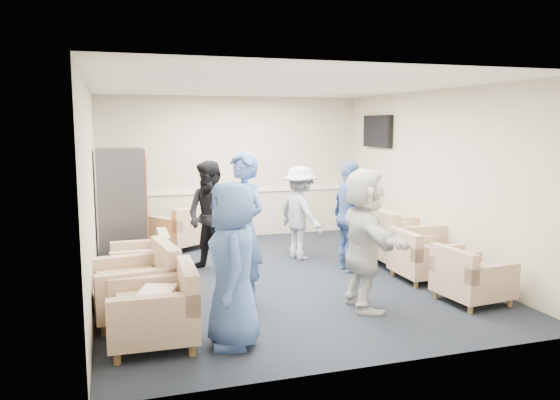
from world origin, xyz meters
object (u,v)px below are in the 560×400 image
object	(u,v)px
person_front_left	(233,265)
person_front_right	(364,239)
armchair_left_mid	(139,288)
person_back_left	(211,217)
person_back_right	(301,213)
armchair_corner	(182,231)
armchair_right_far	(372,235)
person_mid_left	(243,229)
armchair_right_midfar	(401,242)
person_mid_right	(350,217)
armchair_left_near	(159,312)
armchair_left_far	(144,263)
armchair_right_midnear	(421,259)
armchair_right_near	(470,279)
vending_machine	(122,206)

from	to	relation	value
person_front_left	person_front_right	size ratio (longest dim) A/B	0.97
armchair_left_mid	person_back_left	size ratio (longest dim) A/B	0.61
armchair_left_mid	person_front_left	world-z (taller)	person_front_left
person_front_left	person_back_right	world-z (taller)	person_front_left
armchair_corner	person_back_right	distance (m)	2.21
armchair_right_far	person_back_right	bearing A→B (deg)	91.63
person_mid_left	armchair_right_midfar	bearing A→B (deg)	87.64
armchair_left_mid	armchair_right_far	world-z (taller)	armchair_left_mid
person_mid_left	person_front_right	size ratio (longest dim) A/B	1.10
person_mid_left	person_mid_right	bearing A→B (deg)	94.94
armchair_left_near	armchair_right_far	world-z (taller)	armchair_right_far
armchair_corner	person_front_right	distance (m)	4.17
armchair_left_far	person_back_left	size ratio (longest dim) A/B	0.47
person_mid_left	person_back_left	distance (m)	1.57
armchair_right_midfar	person_back_left	xyz separation A→B (m)	(-2.85, 0.52, 0.45)
person_front_left	person_mid_right	bearing A→B (deg)	141.23
person_back_left	armchair_left_mid	bearing A→B (deg)	-80.37
armchair_right_midnear	armchair_corner	distance (m)	4.18
armchair_left_mid	armchair_right_midfar	world-z (taller)	armchair_right_midfar
armchair_corner	armchair_left_far	bearing A→B (deg)	36.51
armchair_right_far	person_mid_left	world-z (taller)	person_mid_left
person_back_left	person_mid_right	world-z (taller)	person_back_left
armchair_right_near	person_mid_left	xyz separation A→B (m)	(-2.65, 0.81, 0.63)
vending_machine	person_front_left	distance (m)	3.87
armchair_right_midnear	person_mid_left	world-z (taller)	person_mid_left
armchair_right_far	person_back_left	xyz separation A→B (m)	(-2.73, -0.19, 0.49)
armchair_right_near	armchair_corner	world-z (taller)	armchair_corner
armchair_right_far	person_mid_left	bearing A→B (deg)	132.90
armchair_left_mid	person_back_right	distance (m)	3.39
person_back_left	person_back_right	size ratio (longest dim) A/B	1.09
armchair_left_near	armchair_right_midnear	world-z (taller)	armchair_left_near
armchair_right_midfar	person_front_right	xyz separation A→B (m)	(-1.43, -1.63, 0.47)
armchair_left_mid	armchair_left_far	distance (m)	1.30
armchair_right_midfar	person_mid_left	size ratio (longest dim) A/B	0.52
armchair_left_near	armchair_right_near	world-z (taller)	armchair_left_near
armchair_right_near	person_back_left	xyz separation A→B (m)	(-2.75, 2.37, 0.53)
armchair_left_far	armchair_corner	size ratio (longest dim) A/B	0.70
armchair_right_near	person_mid_right	xyz separation A→B (m)	(-0.79, 1.80, 0.53)
armchair_right_midfar	armchair_left_near	bearing A→B (deg)	119.61
armchair_left_far	person_back_left	bearing A→B (deg)	113.17
person_back_right	person_mid_right	bearing A→B (deg)	-171.60
armchair_right_far	armchair_corner	distance (m)	3.29
armchair_right_midfar	person_mid_left	xyz separation A→B (m)	(-2.75, -1.04, 0.55)
armchair_left_mid	person_mid_left	distance (m)	1.38
armchair_corner	person_front_left	xyz separation A→B (m)	(-0.07, -4.40, 0.50)
person_front_left	person_front_right	world-z (taller)	person_front_right
armchair_right_far	person_mid_right	xyz separation A→B (m)	(-0.77, -0.76, 0.48)
armchair_left_mid	armchair_left_far	size ratio (longest dim) A/B	1.29
armchair_right_midfar	armchair_left_far	bearing A→B (deg)	90.41
person_mid_right	person_front_right	size ratio (longest dim) A/B	0.98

